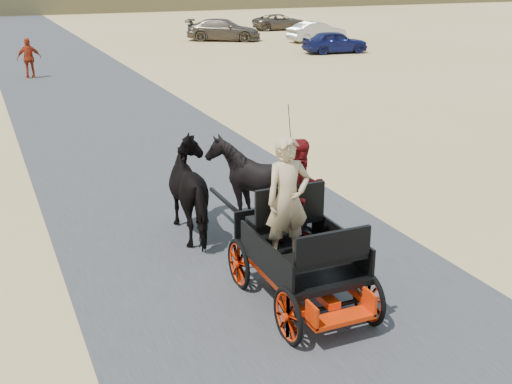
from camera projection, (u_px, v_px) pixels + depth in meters
name	position (u px, v px, depth m)	size (l,w,h in m)	color
ground	(261.00, 269.00, 10.46)	(140.00, 140.00, 0.00)	tan
road	(261.00, 269.00, 10.46)	(6.00, 140.00, 0.01)	#38383A
ridge_far	(6.00, 2.00, 63.56)	(140.00, 6.00, 2.40)	brown
carriage	(300.00, 280.00, 9.32)	(1.30, 2.40, 0.72)	black
horse_left	(197.00, 191.00, 11.54)	(0.91, 2.01, 1.70)	black
horse_right	(253.00, 183.00, 11.96)	(1.37, 1.54, 1.70)	black
driver_man	(288.00, 200.00, 8.87)	(0.66, 0.43, 1.80)	tan
passenger_woman	(301.00, 190.00, 9.57)	(0.77, 0.60, 1.58)	#660C0F
pedestrian	(29.00, 58.00, 27.71)	(1.01, 0.42, 1.73)	#992911
car_a	(335.00, 42.00, 35.68)	(1.45, 3.61, 1.23)	navy
car_b	(316.00, 32.00, 40.89)	(1.33, 3.82, 1.26)	#B2B2B7
car_c	(224.00, 30.00, 41.50)	(1.93, 4.76, 1.38)	brown
car_d	(281.00, 22.00, 48.41)	(1.93, 4.19, 1.16)	brown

